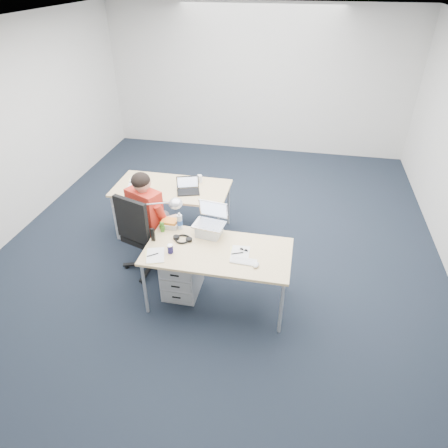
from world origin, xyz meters
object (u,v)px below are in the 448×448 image
(book_stack, at_px, (170,223))
(dark_laptop, at_px, (188,185))
(silver_laptop, at_px, (209,221))
(water_bottle, at_px, (180,221))
(desk_near, at_px, (218,254))
(sunglasses, at_px, (244,250))
(desk_lamp, at_px, (156,215))
(desk_far, at_px, (172,190))
(computer_mouse, at_px, (256,265))
(far_cup, at_px, (200,179))
(seated_person, at_px, (155,218))
(drawer_pedestal_near, at_px, (182,273))
(bear_figurine, at_px, (162,227))
(cordless_phone, at_px, (153,235))
(headphones, at_px, (183,239))
(wireless_keyboard, at_px, (244,261))
(office_chair, at_px, (148,248))
(drawer_pedestal_far, at_px, (135,216))
(can_koozie, at_px, (170,249))

(book_stack, height_order, dark_laptop, dark_laptop)
(silver_laptop, xyz_separation_m, water_bottle, (-0.37, 0.06, -0.08))
(desk_near, distance_m, sunglasses, 0.29)
(book_stack, distance_m, desk_lamp, 0.28)
(water_bottle, relative_size, desk_lamp, 0.41)
(desk_far, bearing_deg, computer_mouse, -46.91)
(desk_lamp, distance_m, far_cup, 1.37)
(seated_person, height_order, drawer_pedestal_near, seated_person)
(bear_figurine, bearing_deg, cordless_phone, -97.96)
(headphones, bearing_deg, seated_person, 143.13)
(headphones, bearing_deg, book_stack, 139.11)
(desk_near, bearing_deg, cordless_phone, 177.00)
(headphones, height_order, sunglasses, headphones)
(seated_person, xyz_separation_m, bear_figurine, (0.22, -0.34, 0.12))
(cordless_phone, distance_m, sunglasses, 1.03)
(wireless_keyboard, relative_size, dark_laptop, 0.92)
(seated_person, xyz_separation_m, drawer_pedestal_near, (0.48, -0.50, -0.40))
(far_cup, bearing_deg, seated_person, -109.47)
(office_chair, relative_size, water_bottle, 5.42)
(book_stack, bearing_deg, wireless_keyboard, -26.73)
(headphones, bearing_deg, drawer_pedestal_far, 140.96)
(drawer_pedestal_near, relative_size, drawer_pedestal_far, 1.00)
(can_koozie, xyz_separation_m, cordless_phone, (-0.26, 0.17, 0.03))
(book_stack, bearing_deg, cordless_phone, -107.61)
(drawer_pedestal_far, relative_size, far_cup, 5.26)
(cordless_phone, bearing_deg, drawer_pedestal_far, 128.35)
(computer_mouse, bearing_deg, headphones, 174.01)
(dark_laptop, bearing_deg, desk_lamp, -112.55)
(dark_laptop, bearing_deg, silver_laptop, -79.00)
(can_koozie, bearing_deg, silver_laptop, 51.44)
(drawer_pedestal_far, xyz_separation_m, headphones, (1.06, -1.05, 0.47))
(computer_mouse, height_order, can_koozie, can_koozie)
(computer_mouse, bearing_deg, cordless_phone, -177.63)
(office_chair, xyz_separation_m, wireless_keyboard, (1.31, -0.54, 0.42))
(drawer_pedestal_near, relative_size, water_bottle, 2.63)
(drawer_pedestal_near, distance_m, far_cup, 1.55)
(silver_laptop, height_order, desk_lamp, desk_lamp)
(drawer_pedestal_far, bearing_deg, bear_figurine, -49.89)
(silver_laptop, xyz_separation_m, cordless_phone, (-0.59, -0.24, -0.10))
(desk_far, distance_m, dark_laptop, 0.33)
(seated_person, xyz_separation_m, headphones, (0.50, -0.46, 0.07))
(drawer_pedestal_near, height_order, far_cup, far_cup)
(drawer_pedestal_near, relative_size, cordless_phone, 3.41)
(headphones, relative_size, dark_laptop, 0.76)
(silver_laptop, bearing_deg, drawer_pedestal_near, -136.95)
(dark_laptop, bearing_deg, book_stack, -106.79)
(bear_figurine, distance_m, desk_lamp, 0.20)
(desk_far, distance_m, computer_mouse, 2.04)
(water_bottle, height_order, bear_figurine, water_bottle)
(silver_laptop, bearing_deg, headphones, -140.43)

